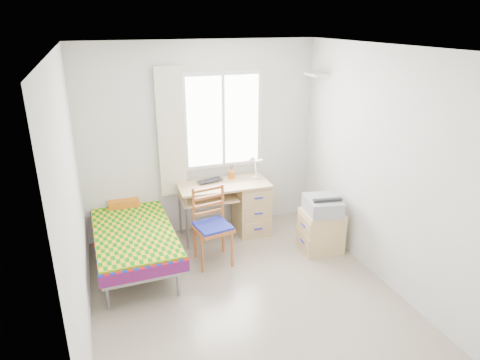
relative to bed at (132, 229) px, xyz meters
name	(u,v)px	position (x,y,z in m)	size (l,w,h in m)	color
floor	(245,295)	(1.06, -1.18, -0.41)	(3.50, 3.50, 0.00)	#BCAD93
ceiling	(246,48)	(1.06, -1.18, 2.19)	(3.50, 3.50, 0.00)	white
wall_back	(202,140)	(1.06, 0.57, 0.89)	(3.20, 3.20, 0.00)	silver
wall_left	(73,207)	(-0.54, -1.18, 0.89)	(3.50, 3.50, 0.00)	silver
wall_right	(382,168)	(2.66, -1.18, 0.89)	(3.50, 3.50, 0.00)	silver
window	(223,121)	(1.36, 0.54, 1.14)	(1.10, 0.04, 1.30)	white
curtain	(171,133)	(0.64, 0.50, 1.04)	(0.35, 0.05, 1.70)	beige
floating_shelf	(316,74)	(2.55, 0.22, 1.74)	(0.20, 0.32, 0.03)	white
bed	(132,229)	(0.00, 0.00, 0.00)	(0.97, 1.99, 0.85)	gray
desk	(246,204)	(1.59, 0.24, 0.00)	(1.24, 0.60, 0.76)	tan
chair	(212,221)	(0.93, -0.35, 0.12)	(0.48, 0.48, 0.95)	#AF5922
cabinet	(321,231)	(2.32, -0.57, -0.14)	(0.53, 0.47, 0.54)	tan
printer	(323,205)	(2.31, -0.57, 0.23)	(0.48, 0.53, 0.20)	#AAACB2
laptop	(212,182)	(1.12, 0.32, 0.36)	(0.35, 0.23, 0.03)	black
pen_cup	(231,174)	(1.42, 0.41, 0.40)	(0.09, 0.09, 0.11)	#DE5918
task_lamp	(255,166)	(1.67, 0.17, 0.58)	(0.22, 0.31, 0.37)	white
book	(207,197)	(1.03, 0.27, 0.18)	(0.17, 0.23, 0.02)	gray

